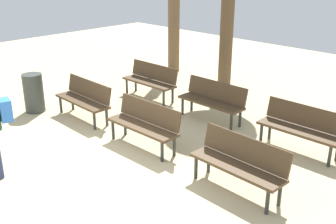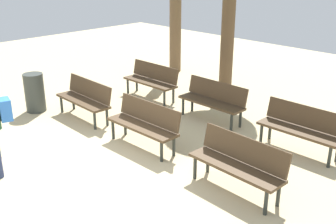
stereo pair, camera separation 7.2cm
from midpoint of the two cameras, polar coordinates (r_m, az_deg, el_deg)
ground_plane at (r=7.24m, az=-12.84°, el=-8.58°), size 24.00×24.00×0.00m
bench_r0_c0 at (r=9.45m, az=-11.73°, el=2.02°), size 1.61×0.53×0.87m
bench_r0_c1 at (r=7.89m, az=-3.50°, el=-1.41°), size 1.61×0.50×0.87m
bench_r0_c2 at (r=6.52m, az=9.63°, el=-6.77°), size 1.62×0.54×0.87m
bench_r1_c0 at (r=10.67m, az=-2.59°, el=4.62°), size 1.60×0.49×0.87m
bench_r1_c1 at (r=9.22m, az=6.04°, el=1.86°), size 1.60×0.48×0.87m
bench_r1_c2 at (r=8.09m, az=17.85°, el=-1.86°), size 1.60×0.48×0.87m
tree_0 at (r=13.01m, az=0.66°, el=13.28°), size 0.37×0.37×3.51m
trash_bin at (r=10.21m, az=-18.40°, el=2.54°), size 0.46×0.46×0.92m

